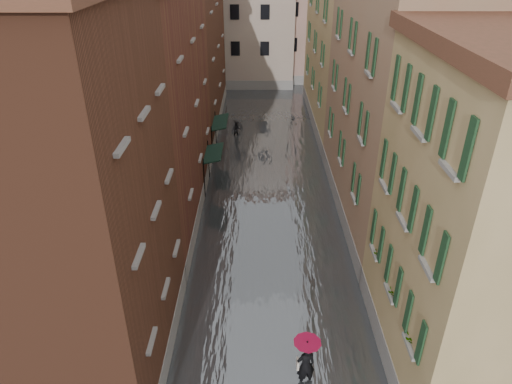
{
  "coord_description": "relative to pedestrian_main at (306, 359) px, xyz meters",
  "views": [
    {
      "loc": [
        -0.72,
        -14.36,
        14.04
      ],
      "look_at": [
        -0.79,
        5.73,
        3.0
      ],
      "focal_mm": 32.0,
      "sensor_mm": 36.0,
      "label": 1
    }
  ],
  "objects": [
    {
      "name": "ground",
      "position": [
        -0.99,
        3.21,
        -1.24
      ],
      "size": [
        120.0,
        120.0,
        0.0
      ],
      "primitive_type": "plane",
      "color": "#4F4F51",
      "rests_on": "ground"
    },
    {
      "name": "floodwater",
      "position": [
        -0.99,
        16.21,
        -1.14
      ],
      "size": [
        10.0,
        60.0,
        0.2
      ],
      "primitive_type": "cube",
      "color": "#505458",
      "rests_on": "ground"
    },
    {
      "name": "building_left_near",
      "position": [
        -7.99,
        1.21,
        5.26
      ],
      "size": [
        6.0,
        8.0,
        13.0
      ],
      "primitive_type": "cube",
      "color": "brown",
      "rests_on": "ground"
    },
    {
      "name": "building_left_mid",
      "position": [
        -7.99,
        12.21,
        5.01
      ],
      "size": [
        6.0,
        14.0,
        12.5
      ],
      "primitive_type": "cube",
      "color": "brown",
      "rests_on": "ground"
    },
    {
      "name": "building_left_far",
      "position": [
        -7.99,
        27.21,
        5.76
      ],
      "size": [
        6.0,
        16.0,
        14.0
      ],
      "primitive_type": "cube",
      "color": "brown",
      "rests_on": "ground"
    },
    {
      "name": "building_right_near",
      "position": [
        6.01,
        1.21,
        4.51
      ],
      "size": [
        6.0,
        8.0,
        11.5
      ],
      "primitive_type": "cube",
      "color": "tan",
      "rests_on": "ground"
    },
    {
      "name": "building_right_mid",
      "position": [
        6.01,
        12.21,
        5.26
      ],
      "size": [
        6.0,
        14.0,
        13.0
      ],
      "primitive_type": "cube",
      "color": "#97795B",
      "rests_on": "ground"
    },
    {
      "name": "building_right_far",
      "position": [
        6.01,
        27.21,
        4.51
      ],
      "size": [
        6.0,
        16.0,
        11.5
      ],
      "primitive_type": "cube",
      "color": "tan",
      "rests_on": "ground"
    },
    {
      "name": "building_end_cream",
      "position": [
        -3.99,
        41.21,
        5.26
      ],
      "size": [
        12.0,
        9.0,
        13.0
      ],
      "primitive_type": "cube",
      "color": "#C0AE98",
      "rests_on": "ground"
    },
    {
      "name": "building_end_pink",
      "position": [
        5.01,
        43.21,
        4.76
      ],
      "size": [
        10.0,
        9.0,
        12.0
      ],
      "primitive_type": "cube",
      "color": "tan",
      "rests_on": "ground"
    },
    {
      "name": "awning_near",
      "position": [
        -4.48,
        14.8,
        1.22
      ],
      "size": [
        1.09,
        2.83,
        2.8
      ],
      "color": "black",
      "rests_on": "ground"
    },
    {
      "name": "awning_far",
      "position": [
        -4.47,
        20.36,
        1.23
      ],
      "size": [
        1.09,
        3.23,
        2.8
      ],
      "color": "black",
      "rests_on": "ground"
    },
    {
      "name": "window_planters",
      "position": [
        3.13,
        1.17,
        2.27
      ],
      "size": [
        0.59,
        5.24,
        0.84
      ],
      "color": "brown",
      "rests_on": "ground"
    },
    {
      "name": "pedestrian_main",
      "position": [
        0.0,
        0.0,
        0.0
      ],
      "size": [
        0.97,
        0.97,
        2.06
      ],
      "color": "black",
      "rests_on": "ground"
    },
    {
      "name": "pedestrian_far",
      "position": [
        -3.39,
        23.52,
        -0.52
      ],
      "size": [
        0.74,
        0.59,
        1.46
      ],
      "primitive_type": "imported",
      "rotation": [
        0.0,
        0.0,
        0.05
      ],
      "color": "black",
      "rests_on": "ground"
    }
  ]
}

